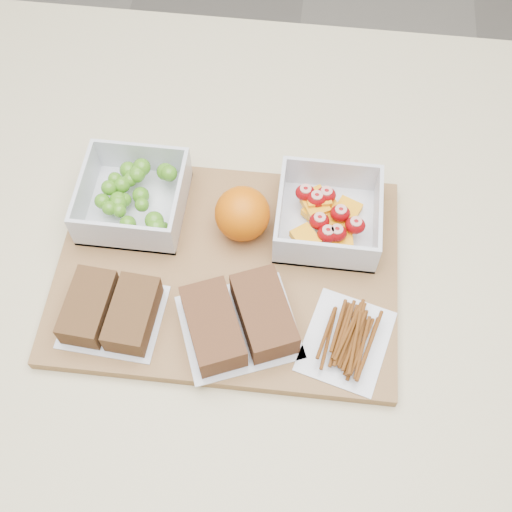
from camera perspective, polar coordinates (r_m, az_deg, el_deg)
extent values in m
plane|color=gray|center=(1.66, -0.62, -15.97)|extent=(4.00, 4.00, 0.00)
cube|color=beige|center=(1.23, -0.82, -10.88)|extent=(1.20, 0.90, 0.90)
cube|color=olive|center=(0.80, -2.57, -1.25)|extent=(0.42, 0.30, 0.02)
cube|color=silver|center=(0.85, -10.65, 4.29)|extent=(0.13, 0.13, 0.00)
cube|color=silver|center=(0.87, -10.05, 8.59)|extent=(0.13, 0.00, 0.05)
cube|color=silver|center=(0.80, -11.86, 1.64)|extent=(0.13, 0.00, 0.05)
cube|color=silver|center=(0.82, -6.72, 4.89)|extent=(0.00, 0.12, 0.05)
cube|color=silver|center=(0.85, -14.97, 5.57)|extent=(0.00, 0.12, 0.05)
sphere|color=#46841B|center=(0.84, -12.14, 4.87)|extent=(0.02, 0.02, 0.02)
sphere|color=#46841B|center=(0.83, -13.51, 4.76)|extent=(0.02, 0.02, 0.02)
sphere|color=#46841B|center=(0.84, -10.53, 7.10)|extent=(0.02, 0.02, 0.02)
sphere|color=#46841B|center=(0.84, -10.20, 5.32)|extent=(0.02, 0.02, 0.02)
sphere|color=#46841B|center=(0.84, -12.93, 5.93)|extent=(0.02, 0.02, 0.02)
sphere|color=#46841B|center=(0.84, -11.63, 4.90)|extent=(0.02, 0.02, 0.02)
sphere|color=#46841B|center=(0.85, -12.44, 6.70)|extent=(0.02, 0.02, 0.02)
sphere|color=#46841B|center=(0.80, -9.03, 3.12)|extent=(0.02, 0.02, 0.02)
sphere|color=#46841B|center=(0.84, -8.05, 7.42)|extent=(0.02, 0.02, 0.02)
sphere|color=#46841B|center=(0.85, -10.13, 7.78)|extent=(0.02, 0.02, 0.02)
sphere|color=#46841B|center=(0.82, -12.91, 4.17)|extent=(0.02, 0.02, 0.02)
sphere|color=#46841B|center=(0.84, -7.73, 7.29)|extent=(0.02, 0.02, 0.02)
sphere|color=#46841B|center=(0.81, -11.33, 2.81)|extent=(0.02, 0.02, 0.02)
sphere|color=#46841B|center=(0.85, -10.90, 6.97)|extent=(0.02, 0.02, 0.02)
sphere|color=#46841B|center=(0.84, -11.85, 6.22)|extent=(0.02, 0.02, 0.02)
sphere|color=#46841B|center=(0.85, -10.48, 7.25)|extent=(0.02, 0.02, 0.02)
sphere|color=#46841B|center=(0.79, -8.86, 2.52)|extent=(0.02, 0.02, 0.02)
sphere|color=#46841B|center=(0.81, -8.27, 2.41)|extent=(0.02, 0.02, 0.02)
sphere|color=#46841B|center=(0.85, -11.13, 6.68)|extent=(0.02, 0.02, 0.02)
sphere|color=#46841B|center=(0.82, -12.05, 3.96)|extent=(0.02, 0.02, 0.02)
sphere|color=#46841B|center=(0.86, -11.28, 7.48)|extent=(0.02, 0.02, 0.02)
sphere|color=#46841B|center=(0.81, -10.10, 4.50)|extent=(0.02, 0.02, 0.02)
sphere|color=#46841B|center=(0.83, -12.14, 4.61)|extent=(0.02, 0.02, 0.02)
cube|color=silver|center=(0.83, 6.28, 2.79)|extent=(0.13, 0.13, 0.00)
cube|color=silver|center=(0.84, 6.71, 7.18)|extent=(0.13, 0.00, 0.05)
cube|color=silver|center=(0.77, 6.17, -0.01)|extent=(0.13, 0.00, 0.05)
cube|color=silver|center=(0.81, 10.75, 3.27)|extent=(0.00, 0.12, 0.05)
cube|color=silver|center=(0.81, 2.10, 4.18)|extent=(0.00, 0.12, 0.05)
cube|color=orange|center=(0.80, 6.59, 2.15)|extent=(0.04, 0.04, 0.01)
cube|color=orange|center=(0.83, 5.70, 4.70)|extent=(0.05, 0.05, 0.01)
cube|color=orange|center=(0.82, 7.11, 3.52)|extent=(0.04, 0.05, 0.01)
cube|color=orange|center=(0.83, 8.02, 3.88)|extent=(0.04, 0.05, 0.01)
cube|color=orange|center=(0.82, 5.29, 4.48)|extent=(0.04, 0.04, 0.01)
cube|color=orange|center=(0.82, 5.57, 5.09)|extent=(0.04, 0.03, 0.01)
cube|color=orange|center=(0.79, 4.41, 1.57)|extent=(0.04, 0.04, 0.01)
cube|color=orange|center=(0.80, 7.40, 1.72)|extent=(0.04, 0.04, 0.01)
cube|color=orange|center=(0.82, 5.42, 3.84)|extent=(0.04, 0.04, 0.01)
ellipsoid|color=#9C070C|center=(0.80, 7.49, 3.78)|extent=(0.03, 0.02, 0.02)
ellipsoid|color=#9C070C|center=(0.79, 7.17, 2.05)|extent=(0.03, 0.02, 0.02)
ellipsoid|color=#9C070C|center=(0.82, 4.40, 5.63)|extent=(0.03, 0.02, 0.02)
ellipsoid|color=#9C070C|center=(0.80, 8.81, 2.71)|extent=(0.03, 0.02, 0.02)
ellipsoid|color=#9C070C|center=(0.81, 5.40, 5.05)|extent=(0.03, 0.02, 0.02)
ellipsoid|color=#9C070C|center=(0.79, 6.38, 1.97)|extent=(0.03, 0.02, 0.02)
ellipsoid|color=#9C070C|center=(0.80, 5.64, 3.10)|extent=(0.03, 0.02, 0.02)
ellipsoid|color=#9C070C|center=(0.82, 6.25, 5.42)|extent=(0.03, 0.02, 0.02)
sphere|color=#E36405|center=(0.79, -1.22, 3.78)|extent=(0.07, 0.07, 0.07)
cube|color=silver|center=(0.78, -12.54, -5.29)|extent=(0.12, 0.11, 0.00)
cube|color=brown|center=(0.77, -14.65, -4.39)|extent=(0.05, 0.09, 0.03)
cube|color=brown|center=(0.76, -10.91, -5.08)|extent=(0.05, 0.09, 0.03)
cube|color=silver|center=(0.76, -1.52, -6.33)|extent=(0.16, 0.16, 0.00)
cube|color=brown|center=(0.74, -3.84, -6.26)|extent=(0.09, 0.11, 0.04)
cube|color=brown|center=(0.74, 0.72, -5.15)|extent=(0.09, 0.11, 0.04)
cube|color=silver|center=(0.76, 8.00, -7.51)|extent=(0.12, 0.13, 0.00)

